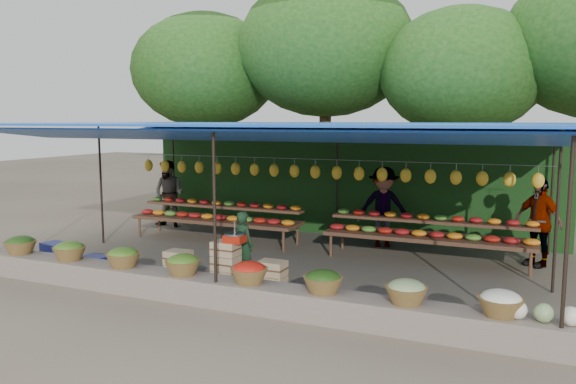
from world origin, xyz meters
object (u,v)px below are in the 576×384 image
at_px(crate_counter, 225,267).
at_px(blue_crate_front, 95,264).
at_px(blue_crate_back, 55,250).
at_px(weighing_scale, 235,237).
at_px(vendor_seated, 244,245).

height_order(crate_counter, blue_crate_front, crate_counter).
bearing_deg(blue_crate_front, crate_counter, 14.06).
distance_m(blue_crate_front, blue_crate_back, 1.59).
bearing_deg(blue_crate_back, weighing_scale, 10.08).
bearing_deg(vendor_seated, weighing_scale, 123.56).
distance_m(crate_counter, weighing_scale, 0.59).
bearing_deg(crate_counter, weighing_scale, 0.00).
bearing_deg(weighing_scale, blue_crate_back, 177.23).
bearing_deg(weighing_scale, vendor_seated, 100.75).
xyz_separation_m(vendor_seated, blue_crate_front, (-2.80, -0.77, -0.47)).
xyz_separation_m(crate_counter, blue_crate_front, (-2.68, -0.28, -0.16)).
bearing_deg(vendor_seated, blue_crate_front, 38.20).
distance_m(vendor_seated, blue_crate_front, 2.95).
relative_size(crate_counter, vendor_seated, 1.90).
distance_m(weighing_scale, vendor_seated, 0.55).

